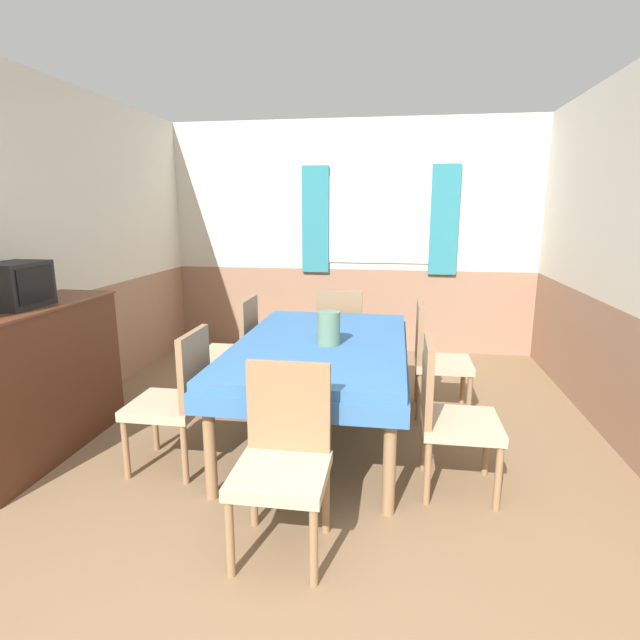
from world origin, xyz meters
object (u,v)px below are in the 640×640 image
chair_left_near (176,396)px  sideboard (36,380)px  chair_head_near (283,455)px  chair_right_far (435,355)px  chair_head_window (341,332)px  tv (16,285)px  vase (328,328)px  chair_right_near (449,412)px  dining_table (321,354)px  chair_left_far (235,347)px

chair_left_near → sideboard: size_ratio=0.68×
chair_head_near → sideboard: (-1.84, 0.69, 0.04)m
chair_right_far → sideboard: 2.90m
chair_head_window → chair_right_far: 1.05m
chair_head_window → chair_right_far: (0.83, -0.64, 0.00)m
chair_left_near → chair_head_window: bearing=-24.8°
chair_right_far → tv: (-2.69, -1.17, 0.68)m
chair_right_far → vase: vase is taller
chair_right_near → chair_head_near: bearing=-52.4°
dining_table → chair_left_near: size_ratio=2.19×
chair_right_near → sideboard: 2.68m
chair_left_far → vase: vase is taller
chair_left_far → tv: tv is taller
sideboard → vase: (1.90, 0.45, 0.32)m
chair_right_near → chair_left_far: 2.04m
sideboard → dining_table: bearing=16.3°
chair_head_window → chair_right_near: bearing=-65.2°
dining_table → sideboard: size_ratio=1.49×
dining_table → tv: bearing=-162.6°
chair_right_near → chair_left_near: bearing=-90.0°
tv → chair_right_near: bearing=-0.0°
tv → chair_head_window: bearing=44.2°
chair_head_window → chair_left_near: same height
sideboard → vase: 1.98m
dining_table → vase: bearing=-56.1°
chair_head_window → sideboard: bearing=-136.3°
chair_right_far → chair_head_near: size_ratio=1.00×
chair_head_near → sideboard: 1.97m
chair_right_far → chair_left_far: size_ratio=1.00×
chair_left_far → sideboard: 1.51m
dining_table → tv: (-1.86, -0.58, 0.54)m
chair_left_far → vase: size_ratio=3.90×
sideboard → vase: size_ratio=5.75×
chair_head_window → chair_left_far: 1.05m
vase → chair_left_far: bearing=143.0°
chair_right_far → chair_head_near: same height
dining_table → chair_left_far: bearing=145.0°
chair_left_near → vase: 1.08m
chair_head_window → chair_left_near: bearing=-114.8°
chair_left_far → sideboard: size_ratio=0.68×
chair_head_window → tv: bearing=-135.8°
dining_table → chair_head_near: size_ratio=2.19×
chair_right_far → chair_head_window: bearing=-127.6°
dining_table → vase: (0.06, -0.09, 0.22)m
chair_right_far → tv: size_ratio=2.37×
chair_right_far → chair_left_near: (-1.67, -1.17, 0.00)m
chair_head_near → sideboard: bearing=-20.4°
chair_left_far → chair_head_window: bearing=-52.4°
chair_left_near → vase: size_ratio=3.90×
dining_table → tv: size_ratio=5.19×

